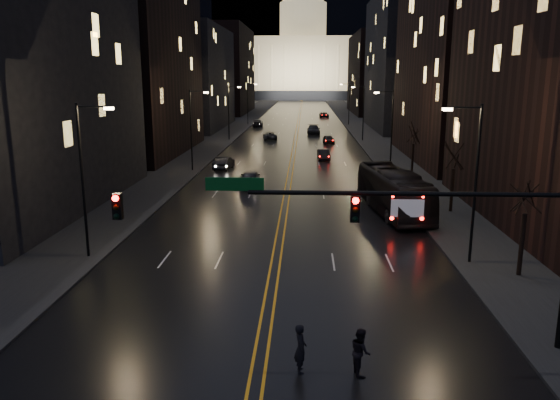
# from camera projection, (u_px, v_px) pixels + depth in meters

# --- Properties ---
(ground) EXTENTS (900.00, 900.00, 0.00)m
(ground) POSITION_uv_depth(u_px,v_px,m) (263.00, 344.00, 21.73)
(ground) COLOR black
(ground) RESTS_ON ground
(road) EXTENTS (20.00, 320.00, 0.02)m
(road) POSITION_uv_depth(u_px,v_px,m) (300.00, 115.00, 148.35)
(road) COLOR black
(road) RESTS_ON ground
(sidewalk_left) EXTENTS (8.00, 320.00, 0.16)m
(sidewalk_left) POSITION_uv_depth(u_px,v_px,m) (248.00, 115.00, 148.97)
(sidewalk_left) COLOR black
(sidewalk_left) RESTS_ON ground
(sidewalk_right) EXTENTS (8.00, 320.00, 0.16)m
(sidewalk_right) POSITION_uv_depth(u_px,v_px,m) (351.00, 115.00, 147.70)
(sidewalk_right) COLOR black
(sidewalk_right) RESTS_ON ground
(center_line) EXTENTS (0.62, 320.00, 0.01)m
(center_line) POSITION_uv_depth(u_px,v_px,m) (300.00, 115.00, 148.35)
(center_line) COLOR orange
(center_line) RESTS_ON road
(building_left_near) EXTENTS (12.00, 28.00, 22.00)m
(building_left_near) POSITION_uv_depth(u_px,v_px,m) (10.00, 69.00, 41.67)
(building_left_near) COLOR black
(building_left_near) RESTS_ON ground
(building_left_mid) EXTENTS (12.00, 30.00, 28.00)m
(building_left_mid) POSITION_uv_depth(u_px,v_px,m) (135.00, 49.00, 72.17)
(building_left_mid) COLOR black
(building_left_mid) RESTS_ON ground
(building_left_far) EXTENTS (12.00, 34.00, 20.00)m
(building_left_far) POSITION_uv_depth(u_px,v_px,m) (194.00, 78.00, 110.07)
(building_left_far) COLOR black
(building_left_far) RESTS_ON ground
(building_left_dist) EXTENTS (12.00, 40.00, 24.00)m
(building_left_dist) POSITION_uv_depth(u_px,v_px,m) (227.00, 71.00, 156.38)
(building_left_dist) COLOR black
(building_left_dist) RESTS_ON ground
(building_right_tall) EXTENTS (12.00, 30.00, 38.00)m
(building_right_tall) POSITION_uv_depth(u_px,v_px,m) (469.00, 3.00, 65.27)
(building_right_tall) COLOR black
(building_right_tall) RESTS_ON ground
(building_right_mid) EXTENTS (12.00, 34.00, 26.00)m
(building_right_mid) POSITION_uv_depth(u_px,v_px,m) (404.00, 63.00, 107.51)
(building_right_mid) COLOR black
(building_right_mid) RESTS_ON ground
(building_right_dist) EXTENTS (12.00, 40.00, 22.00)m
(building_right_dist) POSITION_uv_depth(u_px,v_px,m) (374.00, 74.00, 154.71)
(building_right_dist) COLOR black
(building_right_dist) RESTS_ON ground
(capitol) EXTENTS (90.00, 50.00, 58.50)m
(capitol) POSITION_uv_depth(u_px,v_px,m) (303.00, 62.00, 261.43)
(capitol) COLOR black
(capitol) RESTS_ON ground
(traffic_signal) EXTENTS (17.29, 0.45, 7.00)m
(traffic_signal) POSITION_uv_depth(u_px,v_px,m) (419.00, 223.00, 20.33)
(traffic_signal) COLOR black
(traffic_signal) RESTS_ON ground
(streetlamp_right_near) EXTENTS (2.13, 0.25, 9.00)m
(streetlamp_right_near) POSITION_uv_depth(u_px,v_px,m) (473.00, 176.00, 29.85)
(streetlamp_right_near) COLOR black
(streetlamp_right_near) RESTS_ON ground
(streetlamp_left_near) EXTENTS (2.13, 0.25, 9.00)m
(streetlamp_left_near) POSITION_uv_depth(u_px,v_px,m) (85.00, 173.00, 30.83)
(streetlamp_left_near) COLOR black
(streetlamp_left_near) RESTS_ON ground
(streetlamp_right_mid) EXTENTS (2.13, 0.25, 9.00)m
(streetlamp_right_mid) POSITION_uv_depth(u_px,v_px,m) (390.00, 127.00, 59.08)
(streetlamp_right_mid) COLOR black
(streetlamp_right_mid) RESTS_ON ground
(streetlamp_left_mid) EXTENTS (2.13, 0.25, 9.00)m
(streetlamp_left_mid) POSITION_uv_depth(u_px,v_px,m) (193.00, 126.00, 60.05)
(streetlamp_left_mid) COLOR black
(streetlamp_left_mid) RESTS_ON ground
(streetlamp_right_far) EXTENTS (2.13, 0.25, 9.00)m
(streetlamp_right_far) POSITION_uv_depth(u_px,v_px,m) (362.00, 110.00, 88.30)
(streetlamp_right_far) COLOR black
(streetlamp_right_far) RESTS_ON ground
(streetlamp_left_far) EXTENTS (2.13, 0.25, 9.00)m
(streetlamp_left_far) POSITION_uv_depth(u_px,v_px,m) (230.00, 110.00, 89.27)
(streetlamp_left_far) COLOR black
(streetlamp_left_far) RESTS_ON ground
(streetlamp_right_dist) EXTENTS (2.13, 0.25, 9.00)m
(streetlamp_right_dist) POSITION_uv_depth(u_px,v_px,m) (348.00, 102.00, 117.52)
(streetlamp_right_dist) COLOR black
(streetlamp_right_dist) RESTS_ON ground
(streetlamp_left_dist) EXTENTS (2.13, 0.25, 9.00)m
(streetlamp_left_dist) POSITION_uv_depth(u_px,v_px,m) (248.00, 101.00, 118.49)
(streetlamp_left_dist) COLOR black
(streetlamp_left_dist) RESTS_ON ground
(tree_right_near) EXTENTS (2.40, 2.40, 6.65)m
(tree_right_near) POSITION_uv_depth(u_px,v_px,m) (527.00, 194.00, 27.93)
(tree_right_near) COLOR black
(tree_right_near) RESTS_ON ground
(tree_right_mid) EXTENTS (2.40, 2.40, 6.65)m
(tree_right_mid) POSITION_uv_depth(u_px,v_px,m) (454.00, 155.00, 41.57)
(tree_right_mid) COLOR black
(tree_right_mid) RESTS_ON ground
(tree_right_far) EXTENTS (2.40, 2.40, 6.65)m
(tree_right_far) POSITION_uv_depth(u_px,v_px,m) (414.00, 134.00, 57.15)
(tree_right_far) COLOR black
(tree_right_far) RESTS_ON ground
(bus) EXTENTS (4.44, 12.40, 3.38)m
(bus) POSITION_uv_depth(u_px,v_px,m) (393.00, 191.00, 42.35)
(bus) COLOR black
(bus) RESTS_ON ground
(oncoming_car_a) EXTENTS (2.09, 4.72, 1.58)m
(oncoming_car_a) POSITION_uv_depth(u_px,v_px,m) (250.00, 178.00, 52.84)
(oncoming_car_a) COLOR black
(oncoming_car_a) RESTS_ON ground
(oncoming_car_b) EXTENTS (2.04, 4.61, 1.47)m
(oncoming_car_b) POSITION_uv_depth(u_px,v_px,m) (224.00, 163.00, 62.32)
(oncoming_car_b) COLOR black
(oncoming_car_b) RESTS_ON ground
(oncoming_car_c) EXTENTS (2.74, 4.86, 1.28)m
(oncoming_car_c) POSITION_uv_depth(u_px,v_px,m) (270.00, 136.00, 91.76)
(oncoming_car_c) COLOR black
(oncoming_car_c) RESTS_ON ground
(oncoming_car_d) EXTENTS (2.39, 5.33, 1.52)m
(oncoming_car_d) POSITION_uv_depth(u_px,v_px,m) (258.00, 123.00, 115.36)
(oncoming_car_d) COLOR black
(oncoming_car_d) RESTS_ON ground
(receding_car_a) EXTENTS (1.62, 4.17, 1.35)m
(receding_car_a) POSITION_uv_depth(u_px,v_px,m) (324.00, 155.00, 69.33)
(receding_car_a) COLOR black
(receding_car_a) RESTS_ON ground
(receding_car_b) EXTENTS (1.90, 4.06, 1.34)m
(receding_car_b) POSITION_uv_depth(u_px,v_px,m) (329.00, 140.00, 86.01)
(receding_car_b) COLOR black
(receding_car_b) RESTS_ON ground
(receding_car_c) EXTENTS (2.37, 5.71, 1.65)m
(receding_car_c) POSITION_uv_depth(u_px,v_px,m) (314.00, 130.00, 99.85)
(receding_car_c) COLOR black
(receding_car_c) RESTS_ON ground
(receding_car_d) EXTENTS (2.46, 4.93, 1.34)m
(receding_car_d) POSITION_uv_depth(u_px,v_px,m) (324.00, 115.00, 141.17)
(receding_car_d) COLOR black
(receding_car_d) RESTS_ON ground
(pedestrian_a) EXTENTS (0.56, 0.74, 1.84)m
(pedestrian_a) POSITION_uv_depth(u_px,v_px,m) (301.00, 348.00, 19.51)
(pedestrian_a) COLOR black
(pedestrian_a) RESTS_ON ground
(pedestrian_b) EXTENTS (0.62, 0.91, 1.73)m
(pedestrian_b) POSITION_uv_depth(u_px,v_px,m) (361.00, 351.00, 19.42)
(pedestrian_b) COLOR black
(pedestrian_b) RESTS_ON ground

